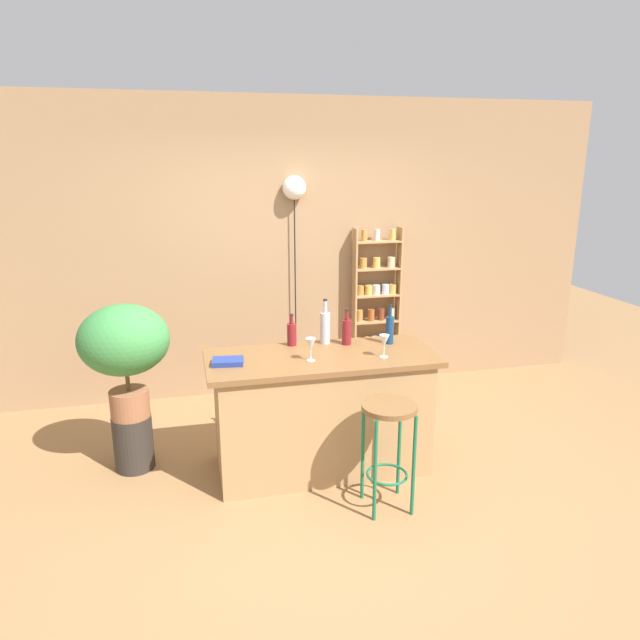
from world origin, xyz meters
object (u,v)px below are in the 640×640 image
(potted_plant, at_px, (124,345))
(pendant_globe_light, at_px, (294,191))
(bottle_vinegar, at_px, (292,334))
(wine_glass_center, at_px, (384,341))
(bar_stool, at_px, (389,431))
(spice_shelf, at_px, (376,310))
(wine_glass_left, at_px, (311,345))
(bottle_soda_blue, at_px, (390,329))
(cookbook, at_px, (228,362))
(bottle_sauce_amber, at_px, (347,331))
(bottle_spirits_clear, at_px, (325,327))
(plant_stool, at_px, (133,442))

(potted_plant, height_order, pendant_globe_light, pendant_globe_light)
(bottle_vinegar, bearing_deg, wine_glass_center, -35.58)
(bar_stool, distance_m, spice_shelf, 2.22)
(bar_stool, height_order, wine_glass_left, wine_glass_left)
(spice_shelf, relative_size, wine_glass_left, 9.76)
(bottle_soda_blue, relative_size, wine_glass_left, 1.86)
(wine_glass_left, bearing_deg, cookbook, 173.35)
(bar_stool, distance_m, bottle_sauce_amber, 0.93)
(bottle_spirits_clear, bearing_deg, wine_glass_center, -51.13)
(bottle_vinegar, xyz_separation_m, wine_glass_left, (0.06, -0.37, 0.03))
(bottle_sauce_amber, bearing_deg, spice_shelf, 62.44)
(bar_stool, height_order, spice_shelf, spice_shelf)
(plant_stool, distance_m, bottle_vinegar, 1.43)
(potted_plant, relative_size, bottle_soda_blue, 2.76)
(spice_shelf, relative_size, plant_stool, 3.84)
(spice_shelf, xyz_separation_m, bottle_vinegar, (-1.09, -1.23, 0.20))
(plant_stool, xyz_separation_m, bottle_spirits_clear, (1.46, -0.03, 0.80))
(bottle_vinegar, bearing_deg, bottle_sauce_amber, -9.79)
(bottle_spirits_clear, height_order, pendant_globe_light, pendant_globe_light)
(wine_glass_left, bearing_deg, bottle_vinegar, 99.73)
(plant_stool, distance_m, wine_glass_left, 1.55)
(wine_glass_left, bearing_deg, wine_glass_center, -4.87)
(wine_glass_left, bearing_deg, plant_stool, 162.62)
(spice_shelf, relative_size, wine_glass_center, 9.76)
(wine_glass_center, bearing_deg, plant_stool, 166.14)
(potted_plant, distance_m, bottle_spirits_clear, 1.46)
(bottle_soda_blue, height_order, cookbook, bottle_soda_blue)
(potted_plant, bearing_deg, plant_stool, -26.57)
(bottle_vinegar, height_order, cookbook, bottle_vinegar)
(pendant_globe_light, bearing_deg, spice_shelf, -2.11)
(bottle_spirits_clear, bearing_deg, potted_plant, 178.69)
(bottle_spirits_clear, height_order, cookbook, bottle_spirits_clear)
(potted_plant, distance_m, bottle_soda_blue, 1.94)
(spice_shelf, height_order, bottle_sauce_amber, spice_shelf)
(spice_shelf, height_order, wine_glass_center, spice_shelf)
(bottle_spirits_clear, relative_size, cookbook, 1.65)
(spice_shelf, xyz_separation_m, wine_glass_center, (-0.50, -1.65, 0.22))
(cookbook, bearing_deg, wine_glass_left, 0.81)
(spice_shelf, bearing_deg, wine_glass_center, -106.95)
(bottle_spirits_clear, distance_m, cookbook, 0.82)
(plant_stool, distance_m, wine_glass_center, 2.01)
(bar_stool, height_order, bottle_vinegar, bottle_vinegar)
(cookbook, bearing_deg, potted_plant, 162.14)
(bar_stool, distance_m, potted_plant, 1.95)
(bottle_sauce_amber, relative_size, wine_glass_left, 1.68)
(spice_shelf, height_order, bottle_soda_blue, spice_shelf)
(plant_stool, relative_size, wine_glass_left, 2.54)
(plant_stool, height_order, bottle_vinegar, bottle_vinegar)
(wine_glass_center, bearing_deg, pendant_globe_light, 100.55)
(spice_shelf, distance_m, pendant_globe_light, 1.44)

